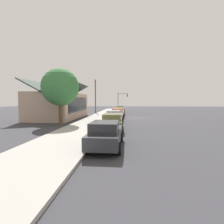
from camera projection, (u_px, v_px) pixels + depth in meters
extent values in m
plane|color=#38383D|center=(134.00, 118.00, 28.93)|extent=(120.00, 120.00, 0.00)
cube|color=#A3A099|center=(101.00, 117.00, 29.36)|extent=(60.00, 4.20, 0.16)
cube|color=#2D3035|center=(106.00, 136.00, 10.43)|extent=(4.57, 1.80, 0.70)
cube|color=#27292D|center=(105.00, 127.00, 9.94)|extent=(2.21, 1.55, 0.56)
cylinder|color=black|center=(96.00, 137.00, 11.94)|extent=(0.66, 0.23, 0.66)
cylinder|color=black|center=(121.00, 137.00, 11.77)|extent=(0.66, 0.23, 0.66)
cylinder|color=black|center=(86.00, 148.00, 9.14)|extent=(0.66, 0.23, 0.66)
cylinder|color=black|center=(119.00, 149.00, 8.97)|extent=(0.66, 0.23, 0.66)
cube|color=olive|center=(112.00, 123.00, 16.50)|extent=(4.72, 2.03, 0.70)
cube|color=#61683C|center=(112.00, 117.00, 15.99)|extent=(2.30, 1.71, 0.56)
cylinder|color=black|center=(104.00, 125.00, 17.99)|extent=(0.67, 0.25, 0.66)
cylinder|color=black|center=(121.00, 125.00, 17.92)|extent=(0.67, 0.25, 0.66)
cylinder|color=black|center=(101.00, 129.00, 15.12)|extent=(0.67, 0.25, 0.66)
cylinder|color=black|center=(122.00, 129.00, 15.05)|extent=(0.67, 0.25, 0.66)
cube|color=silver|center=(115.00, 117.00, 22.08)|extent=(4.96, 2.03, 0.70)
cube|color=#A0A2A6|center=(114.00, 113.00, 21.56)|extent=(2.42, 1.68, 0.56)
cylinder|color=black|center=(109.00, 119.00, 23.71)|extent=(0.67, 0.26, 0.66)
cylinder|color=black|center=(122.00, 119.00, 23.48)|extent=(0.67, 0.26, 0.66)
cylinder|color=black|center=(106.00, 121.00, 20.73)|extent=(0.67, 0.26, 0.66)
cylinder|color=black|center=(120.00, 122.00, 20.49)|extent=(0.67, 0.26, 0.66)
cube|color=#EA8C75|center=(118.00, 114.00, 28.26)|extent=(4.58, 1.94, 0.70)
cube|color=tan|center=(117.00, 110.00, 27.77)|extent=(2.22, 1.64, 0.56)
cylinder|color=black|center=(113.00, 115.00, 29.77)|extent=(0.67, 0.24, 0.66)
cylinder|color=black|center=(124.00, 115.00, 29.57)|extent=(0.67, 0.24, 0.66)
cylinder|color=black|center=(111.00, 117.00, 27.00)|extent=(0.67, 0.24, 0.66)
cylinder|color=black|center=(123.00, 117.00, 26.80)|extent=(0.67, 0.24, 0.66)
cube|color=gold|center=(119.00, 112.00, 33.92)|extent=(4.46, 1.80, 0.70)
cube|color=gold|center=(119.00, 109.00, 33.44)|extent=(2.14, 1.58, 0.56)
cylinder|color=black|center=(115.00, 113.00, 35.39)|extent=(0.66, 0.22, 0.66)
cylinder|color=black|center=(124.00, 113.00, 35.24)|extent=(0.66, 0.22, 0.66)
cylinder|color=black|center=(114.00, 114.00, 32.64)|extent=(0.66, 0.22, 0.66)
cylinder|color=black|center=(124.00, 114.00, 32.50)|extent=(0.66, 0.22, 0.66)
cube|color=navy|center=(119.00, 110.00, 39.95)|extent=(4.88, 1.98, 0.70)
cube|color=navy|center=(119.00, 107.00, 39.42)|extent=(2.36, 1.70, 0.56)
cylinder|color=black|center=(116.00, 111.00, 41.52)|extent=(0.66, 0.24, 0.66)
cylinder|color=black|center=(123.00, 111.00, 41.41)|extent=(0.66, 0.24, 0.66)
cylinder|color=black|center=(115.00, 112.00, 38.52)|extent=(0.66, 0.24, 0.66)
cylinder|color=black|center=(124.00, 112.00, 38.42)|extent=(0.66, 0.24, 0.66)
cube|color=#9ED1BC|center=(121.00, 109.00, 45.89)|extent=(4.39, 1.94, 0.70)
cube|color=#86B1A0|center=(120.00, 107.00, 45.42)|extent=(2.13, 1.66, 0.56)
cylinder|color=black|center=(117.00, 110.00, 47.35)|extent=(0.67, 0.24, 0.66)
cylinder|color=black|center=(124.00, 110.00, 47.16)|extent=(0.67, 0.24, 0.66)
cylinder|color=black|center=(117.00, 110.00, 44.67)|extent=(0.67, 0.24, 0.66)
cylinder|color=black|center=(124.00, 110.00, 44.48)|extent=(0.67, 0.24, 0.66)
cube|color=tan|center=(60.00, 106.00, 28.22)|extent=(12.81, 6.03, 3.97)
cube|color=black|center=(79.00, 105.00, 27.97)|extent=(10.24, 0.08, 2.23)
cube|color=#3F4C47|center=(69.00, 88.00, 27.92)|extent=(13.41, 3.31, 1.86)
cube|color=#3F4C47|center=(51.00, 88.00, 28.15)|extent=(13.41, 3.31, 1.86)
cylinder|color=brown|center=(61.00, 111.00, 19.96)|extent=(0.44, 0.44, 3.18)
sphere|color=#38753D|center=(60.00, 87.00, 19.79)|extent=(4.22, 4.22, 4.22)
cylinder|color=#383833|center=(118.00, 101.00, 49.57)|extent=(0.14, 0.14, 5.20)
cylinder|color=#383833|center=(123.00, 94.00, 49.33)|extent=(0.10, 2.60, 0.10)
cube|color=black|center=(127.00, 95.00, 49.26)|extent=(0.28, 0.24, 0.80)
sphere|color=red|center=(127.00, 94.00, 49.10)|extent=(0.16, 0.16, 0.16)
sphere|color=yellow|center=(127.00, 95.00, 49.11)|extent=(0.16, 0.16, 0.16)
sphere|color=green|center=(127.00, 96.00, 49.13)|extent=(0.16, 0.16, 0.16)
cylinder|color=brown|center=(95.00, 97.00, 38.99)|extent=(0.24, 0.24, 7.50)
cube|color=brown|center=(95.00, 82.00, 38.79)|extent=(1.80, 0.12, 0.12)
cylinder|color=red|center=(113.00, 112.00, 37.61)|extent=(0.22, 0.22, 0.55)
sphere|color=red|center=(113.00, 110.00, 37.59)|extent=(0.18, 0.18, 0.18)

